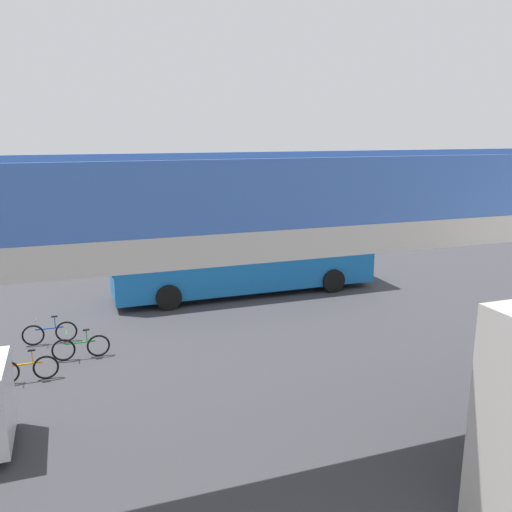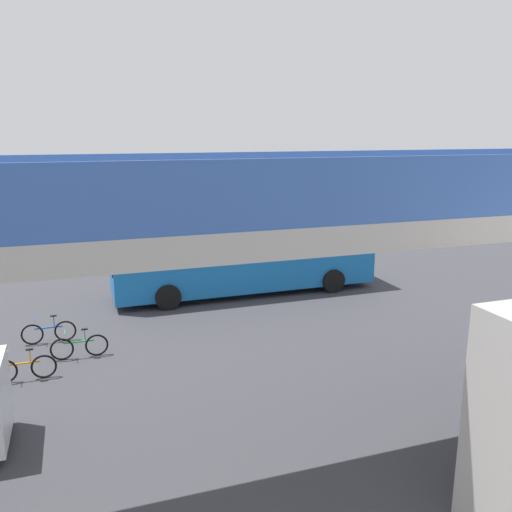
{
  "view_description": "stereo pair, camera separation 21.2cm",
  "coord_description": "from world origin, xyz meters",
  "px_view_note": "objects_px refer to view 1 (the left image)",
  "views": [
    {
      "loc": [
        6.76,
        21.43,
        7.01
      ],
      "look_at": [
        -0.89,
        -0.3,
        1.6
      ],
      "focal_mm": 37.39,
      "sensor_mm": 36.0,
      "label": 1
    },
    {
      "loc": [
        6.56,
        21.5,
        7.01
      ],
      "look_at": [
        -0.89,
        -0.3,
        1.6
      ],
      "focal_mm": 37.39,
      "sensor_mm": 36.0,
      "label": 2
    }
  ],
  "objects_px": {
    "city_bus": "(245,251)",
    "bicycle_blue": "(50,333)",
    "traffic_sign": "(164,239)",
    "bicycle_orange": "(26,370)",
    "bicycle_green": "(81,347)"
  },
  "relations": [
    {
      "from": "city_bus",
      "to": "bicycle_blue",
      "type": "distance_m",
      "value": 8.91
    },
    {
      "from": "bicycle_blue",
      "to": "traffic_sign",
      "type": "xyz_separation_m",
      "value": [
        -5.15,
        -7.2,
        1.52
      ]
    },
    {
      "from": "bicycle_blue",
      "to": "bicycle_green",
      "type": "xyz_separation_m",
      "value": [
        -0.96,
        1.64,
        0.0
      ]
    },
    {
      "from": "bicycle_green",
      "to": "bicycle_orange",
      "type": "distance_m",
      "value": 1.92
    },
    {
      "from": "bicycle_orange",
      "to": "bicycle_blue",
      "type": "bearing_deg",
      "value": -101.53
    },
    {
      "from": "city_bus",
      "to": "bicycle_orange",
      "type": "distance_m",
      "value": 10.77
    },
    {
      "from": "bicycle_blue",
      "to": "bicycle_orange",
      "type": "xyz_separation_m",
      "value": [
        0.57,
        2.8,
        0.0
      ]
    },
    {
      "from": "traffic_sign",
      "to": "bicycle_orange",
      "type": "bearing_deg",
      "value": 60.24
    },
    {
      "from": "bicycle_green",
      "to": "traffic_sign",
      "type": "height_order",
      "value": "traffic_sign"
    },
    {
      "from": "city_bus",
      "to": "bicycle_orange",
      "type": "bearing_deg",
      "value": 35.68
    },
    {
      "from": "city_bus",
      "to": "bicycle_orange",
      "type": "relative_size",
      "value": 6.52
    },
    {
      "from": "bicycle_green",
      "to": "bicycle_orange",
      "type": "relative_size",
      "value": 1.0
    },
    {
      "from": "bicycle_green",
      "to": "traffic_sign",
      "type": "bearing_deg",
      "value": -115.34
    },
    {
      "from": "city_bus",
      "to": "bicycle_orange",
      "type": "height_order",
      "value": "city_bus"
    },
    {
      "from": "bicycle_green",
      "to": "city_bus",
      "type": "bearing_deg",
      "value": -144.64
    }
  ]
}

